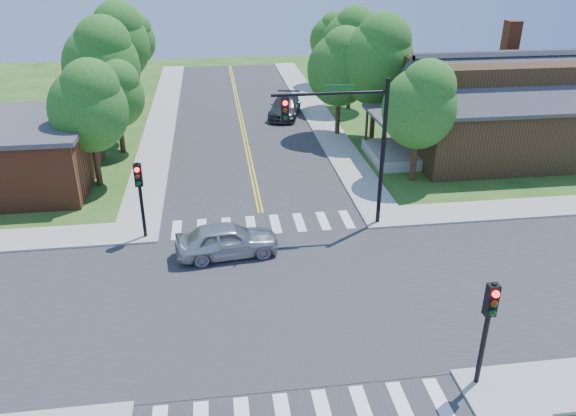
{
  "coord_description": "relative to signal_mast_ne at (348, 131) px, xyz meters",
  "views": [
    {
      "loc": [
        -2.11,
        -18.23,
        12.7
      ],
      "look_at": [
        0.85,
        3.44,
        2.2
      ],
      "focal_mm": 35.0,
      "sensor_mm": 36.0,
      "label": 1
    }
  ],
  "objects": [
    {
      "name": "ground",
      "position": [
        -3.91,
        -5.59,
        -4.85
      ],
      "size": [
        100.0,
        100.0,
        0.0
      ],
      "primitive_type": "plane",
      "color": "#265219",
      "rests_on": "ground"
    },
    {
      "name": "road_ns",
      "position": [
        -3.91,
        -5.59,
        -4.83
      ],
      "size": [
        10.0,
        90.0,
        0.04
      ],
      "primitive_type": "cube",
      "color": "#2D2D30",
      "rests_on": "ground"
    },
    {
      "name": "road_ew",
      "position": [
        -3.91,
        -5.59,
        -4.83
      ],
      "size": [
        90.0,
        10.0,
        0.04
      ],
      "primitive_type": "cube",
      "color": "#2D2D30",
      "rests_on": "ground"
    },
    {
      "name": "intersection_patch",
      "position": [
        -3.91,
        -5.59,
        -4.85
      ],
      "size": [
        10.2,
        10.2,
        0.06
      ],
      "primitive_type": "cube",
      "color": "#2D2D30",
      "rests_on": "ground"
    },
    {
      "name": "sidewalk_ne",
      "position": [
        11.9,
        10.23,
        -4.78
      ],
      "size": [
        40.0,
        40.0,
        0.14
      ],
      "color": "#9E9B93",
      "rests_on": "ground"
    },
    {
      "name": "crosswalk_north",
      "position": [
        -3.91,
        0.61,
        -4.8
      ],
      "size": [
        8.85,
        2.0,
        0.01
      ],
      "color": "white",
      "rests_on": "ground"
    },
    {
      "name": "crosswalk_south",
      "position": [
        -3.91,
        -11.79,
        -4.8
      ],
      "size": [
        8.85,
        2.0,
        0.01
      ],
      "color": "white",
      "rests_on": "ground"
    },
    {
      "name": "centerline",
      "position": [
        -3.91,
        -5.59,
        -4.8
      ],
      "size": [
        0.3,
        90.0,
        0.01
      ],
      "color": "yellow",
      "rests_on": "ground"
    },
    {
      "name": "signal_mast_ne",
      "position": [
        0.0,
        0.0,
        0.0
      ],
      "size": [
        5.3,
        0.42,
        7.2
      ],
      "color": "black",
      "rests_on": "ground"
    },
    {
      "name": "signal_pole_se",
      "position": [
        1.69,
        -11.21,
        -2.19
      ],
      "size": [
        0.34,
        0.42,
        3.8
      ],
      "color": "black",
      "rests_on": "ground"
    },
    {
      "name": "signal_pole_nw",
      "position": [
        -9.51,
        -0.01,
        -2.19
      ],
      "size": [
        0.34,
        0.42,
        3.8
      ],
      "color": "black",
      "rests_on": "ground"
    },
    {
      "name": "house_ne",
      "position": [
        11.19,
        8.65,
        -1.52
      ],
      "size": [
        13.05,
        8.8,
        7.11
      ],
      "color": "#362113",
      "rests_on": "ground"
    },
    {
      "name": "tree_e_a",
      "position": [
        5.33,
        5.11,
        -0.25
      ],
      "size": [
        4.13,
        3.93,
        7.02
      ],
      "color": "#382314",
      "rests_on": "ground"
    },
    {
      "name": "tree_e_b",
      "position": [
        5.02,
        12.8,
        0.78
      ],
      "size": [
        5.05,
        4.8,
        8.59
      ],
      "color": "#382314",
      "rests_on": "ground"
    },
    {
      "name": "tree_e_c",
      "position": [
        5.18,
        20.59,
        0.52
      ],
      "size": [
        4.82,
        4.58,
        8.19
      ],
      "color": "#382314",
      "rests_on": "ground"
    },
    {
      "name": "tree_e_d",
      "position": [
        5.36,
        28.97,
        -0.38
      ],
      "size": [
        4.02,
        3.81,
        6.83
      ],
      "color": "#382314",
      "rests_on": "ground"
    },
    {
      "name": "tree_w_a",
      "position": [
        -12.62,
        6.89,
        -0.14
      ],
      "size": [
        4.23,
        4.02,
        7.19
      ],
      "color": "#382314",
      "rests_on": "ground"
    },
    {
      "name": "tree_w_b",
      "position": [
        -13.03,
        14.57,
        0.7
      ],
      "size": [
        4.98,
        4.73,
        8.47
      ],
      "color": "#382314",
      "rests_on": "ground"
    },
    {
      "name": "tree_w_c",
      "position": [
        -13.09,
        22.28,
        0.82
      ],
      "size": [
        5.09,
        4.83,
        8.65
      ],
      "color": "#382314",
      "rests_on": "ground"
    },
    {
      "name": "tree_w_d",
      "position": [
        -12.89,
        31.05,
        -0.37
      ],
      "size": [
        4.03,
        3.82,
        6.84
      ],
      "color": "#382314",
      "rests_on": "ground"
    },
    {
      "name": "tree_house",
      "position": [
        2.78,
        13.9,
        0.12
      ],
      "size": [
        4.46,
        4.24,
        7.58
      ],
      "color": "#382314",
      "rests_on": "ground"
    },
    {
      "name": "tree_bldg",
      "position": [
        -11.99,
        12.33,
        -0.88
      ],
      "size": [
        3.57,
        3.39,
        6.07
      ],
      "color": "#382314",
      "rests_on": "ground"
    },
    {
      "name": "car_silver",
      "position": [
        -5.76,
        -2.09,
        -4.08
      ],
      "size": [
        2.8,
        4.89,
        1.53
      ],
      "primitive_type": "imported",
      "rotation": [
        0.0,
        0.0,
        1.68
      ],
      "color": "#B5B9BD",
      "rests_on": "ground"
    },
    {
      "name": "car_dgrey",
      "position": [
        -0.41,
        19.02,
        -4.09
      ],
      "size": [
        4.75,
        6.3,
        1.52
      ],
      "primitive_type": "imported",
      "rotation": [
        0.0,
        0.0,
        -0.26
      ],
      "color": "#313336",
      "rests_on": "ground"
    }
  ]
}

